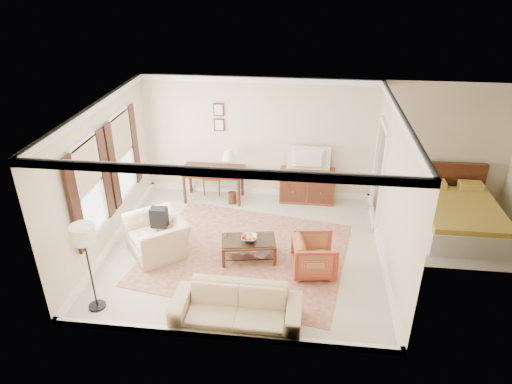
% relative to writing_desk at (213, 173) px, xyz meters
% --- Properties ---
extents(room_shell, '(5.51, 5.01, 2.91)m').
position_rel_writing_desk_xyz_m(room_shell, '(1.02, -2.03, 1.78)').
color(room_shell, beige).
rests_on(room_shell, ground).
extents(annex_bedroom, '(3.00, 2.70, 2.90)m').
position_rel_writing_desk_xyz_m(annex_bedroom, '(5.51, -0.88, -0.35)').
color(annex_bedroom, beige).
rests_on(annex_bedroom, ground).
extents(window_front, '(0.12, 1.56, 1.80)m').
position_rel_writing_desk_xyz_m(window_front, '(-1.68, -2.73, 0.86)').
color(window_front, '#CCB284').
rests_on(window_front, room_shell).
extents(window_rear, '(0.12, 1.56, 1.80)m').
position_rel_writing_desk_xyz_m(window_rear, '(-1.68, -1.13, 0.86)').
color(window_rear, '#CCB284').
rests_on(window_rear, room_shell).
extents(doorway, '(0.10, 1.12, 2.25)m').
position_rel_writing_desk_xyz_m(doorway, '(3.73, -0.53, 0.39)').
color(doorway, white).
rests_on(doorway, room_shell).
extents(rug, '(4.33, 3.89, 0.01)m').
position_rel_writing_desk_xyz_m(rug, '(1.07, -2.20, -0.68)').
color(rug, maroon).
rests_on(rug, room_shell).
extents(writing_desk, '(1.46, 0.73, 0.80)m').
position_rel_writing_desk_xyz_m(writing_desk, '(0.00, 0.00, 0.00)').
color(writing_desk, '#512517').
rests_on(writing_desk, room_shell).
extents(desk_chair, '(0.48, 0.48, 1.05)m').
position_rel_writing_desk_xyz_m(desk_chair, '(-0.10, 0.35, -0.16)').
color(desk_chair, brown).
rests_on(desk_chair, room_shell).
extents(desk_lamp, '(0.32, 0.32, 0.50)m').
position_rel_writing_desk_xyz_m(desk_lamp, '(0.38, -0.00, 0.36)').
color(desk_lamp, silver).
rests_on(desk_lamp, writing_desk).
extents(framed_prints, '(0.25, 0.04, 0.68)m').
position_rel_writing_desk_xyz_m(framed_prints, '(0.10, 0.44, 1.25)').
color(framed_prints, '#512517').
rests_on(framed_prints, room_shell).
extents(sideboard, '(1.29, 0.50, 0.79)m').
position_rel_writing_desk_xyz_m(sideboard, '(2.23, 0.19, -0.29)').
color(sideboard, brown).
rests_on(sideboard, room_shell).
extents(tv, '(0.96, 0.55, 0.13)m').
position_rel_writing_desk_xyz_m(tv, '(2.23, 0.17, 0.58)').
color(tv, black).
rests_on(tv, sideboard).
extents(coffee_table, '(1.12, 0.77, 0.44)m').
position_rel_writing_desk_xyz_m(coffee_table, '(1.15, -2.35, -0.36)').
color(coffee_table, '#512517').
rests_on(coffee_table, room_shell).
extents(fruit_bowl, '(0.42, 0.42, 0.10)m').
position_rel_writing_desk_xyz_m(fruit_bowl, '(1.16, -2.36, -0.20)').
color(fruit_bowl, silver).
rests_on(fruit_bowl, coffee_table).
extents(book_a, '(0.25, 0.19, 0.38)m').
position_rel_writing_desk_xyz_m(book_a, '(0.95, -2.36, -0.52)').
color(book_a, brown).
rests_on(book_a, coffee_table).
extents(book_b, '(0.26, 0.15, 0.38)m').
position_rel_writing_desk_xyz_m(book_b, '(1.32, -2.34, -0.52)').
color(book_b, brown).
rests_on(book_b, coffee_table).
extents(striped_armchair, '(0.82, 0.86, 0.79)m').
position_rel_writing_desk_xyz_m(striped_armchair, '(2.41, -2.64, -0.29)').
color(striped_armchair, maroon).
rests_on(striped_armchair, room_shell).
extents(club_armchair, '(1.31, 1.38, 1.01)m').
position_rel_writing_desk_xyz_m(club_armchair, '(-0.65, -2.34, -0.18)').
color(club_armchair, tan).
rests_on(club_armchair, room_shell).
extents(backpack, '(0.35, 0.39, 0.40)m').
position_rel_writing_desk_xyz_m(backpack, '(-0.63, -2.22, 0.07)').
color(backpack, black).
rests_on(backpack, club_armchair).
extents(sofa, '(2.07, 0.64, 0.81)m').
position_rel_writing_desk_xyz_m(sofa, '(1.19, -4.11, -0.29)').
color(sofa, tan).
rests_on(sofa, room_shell).
extents(floor_lamp, '(0.39, 0.39, 1.59)m').
position_rel_writing_desk_xyz_m(floor_lamp, '(-1.20, -4.03, 0.65)').
color(floor_lamp, black).
rests_on(floor_lamp, room_shell).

